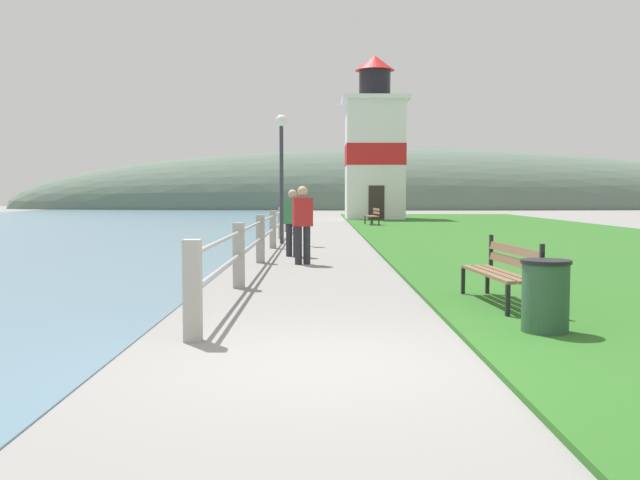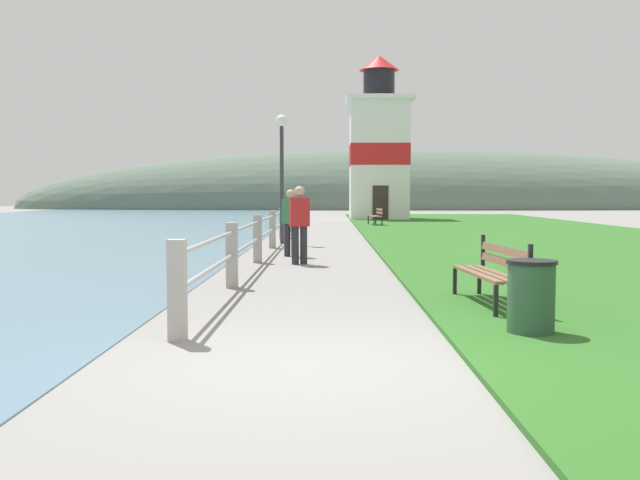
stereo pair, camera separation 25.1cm
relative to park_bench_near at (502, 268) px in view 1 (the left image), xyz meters
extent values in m
plane|color=gray|center=(-2.44, -3.17, -0.54)|extent=(160.00, 160.00, 0.00)
cube|color=#2D6623|center=(5.03, 14.92, -0.51)|extent=(12.00, 54.25, 0.06)
cube|color=#A8A399|center=(-3.82, -2.17, 0.00)|extent=(0.18, 0.18, 1.07)
cube|color=#A8A399|center=(-3.82, 2.08, 0.00)|extent=(0.18, 0.18, 1.07)
cube|color=#A8A399|center=(-3.82, 6.33, 0.00)|extent=(0.18, 0.18, 1.07)
cube|color=#A8A399|center=(-3.82, 10.58, 0.00)|extent=(0.18, 0.18, 1.07)
cube|color=#A8A399|center=(-3.82, 14.83, 0.00)|extent=(0.18, 0.18, 1.07)
cube|color=#A8A399|center=(-3.82, 19.08, 0.00)|extent=(0.18, 0.18, 1.07)
cube|color=#A8A399|center=(-3.82, 23.33, 0.00)|extent=(0.18, 0.18, 1.07)
cube|color=#A8A399|center=(-3.82, 27.58, 0.00)|extent=(0.18, 0.18, 1.07)
cylinder|color=#B2B2B7|center=(-3.82, 12.70, 0.37)|extent=(0.06, 29.74, 0.06)
cylinder|color=#B2B2B7|center=(-3.82, 12.70, 0.00)|extent=(0.06, 29.74, 0.06)
cube|color=brown|center=(-0.24, -0.02, -0.07)|extent=(0.27, 2.00, 0.04)
cube|color=brown|center=(-0.09, -0.01, -0.07)|extent=(0.27, 2.00, 0.04)
cube|color=brown|center=(0.06, 0.00, -0.07)|extent=(0.27, 2.00, 0.04)
cube|color=brown|center=(0.14, 0.01, 0.25)|extent=(0.21, 1.99, 0.11)
cube|color=brown|center=(0.14, 0.01, 0.09)|extent=(0.21, 1.99, 0.11)
cube|color=black|center=(-0.20, -0.99, -0.32)|extent=(0.05, 0.05, 0.45)
cube|color=black|center=(-0.35, 0.95, -0.32)|extent=(0.05, 0.05, 0.45)
cube|color=black|center=(0.17, -0.96, -0.32)|extent=(0.05, 0.05, 0.45)
cube|color=black|center=(0.02, 0.98, -0.32)|extent=(0.05, 0.05, 0.45)
cube|color=black|center=(0.22, -0.96, 0.15)|extent=(0.05, 0.05, 0.49)
cube|color=black|center=(0.07, 0.98, 0.15)|extent=(0.05, 0.05, 0.49)
cube|color=brown|center=(-0.16, 24.34, -0.07)|extent=(0.29, 1.75, 0.04)
cube|color=brown|center=(-0.01, 24.35, -0.07)|extent=(0.29, 1.75, 0.04)
cube|color=brown|center=(0.14, 24.37, -0.07)|extent=(0.29, 1.75, 0.04)
cube|color=brown|center=(0.22, 24.38, 0.25)|extent=(0.23, 1.75, 0.11)
cube|color=brown|center=(0.22, 24.38, 0.09)|extent=(0.23, 1.75, 0.11)
cube|color=black|center=(-0.11, 23.49, -0.32)|extent=(0.05, 0.05, 0.45)
cube|color=black|center=(-0.28, 25.18, -0.32)|extent=(0.05, 0.05, 0.45)
cube|color=black|center=(0.26, 23.53, -0.32)|extent=(0.05, 0.05, 0.45)
cube|color=black|center=(0.09, 25.22, -0.32)|extent=(0.05, 0.05, 0.45)
cube|color=black|center=(0.31, 23.53, 0.15)|extent=(0.05, 0.05, 0.49)
cube|color=black|center=(0.14, 25.22, 0.15)|extent=(0.05, 0.05, 0.49)
cube|color=white|center=(0.74, 32.78, 2.91)|extent=(3.37, 3.37, 6.91)
cube|color=red|center=(0.74, 32.78, 3.26)|extent=(3.41, 3.41, 1.24)
cube|color=white|center=(0.74, 32.78, 6.49)|extent=(3.87, 3.87, 0.25)
cylinder|color=black|center=(0.74, 32.78, 7.41)|extent=(1.85, 1.85, 1.59)
cone|color=red|center=(0.74, 32.78, 8.65)|extent=(2.31, 2.31, 0.88)
cube|color=#332823|center=(0.74, 31.08, 0.46)|extent=(0.90, 0.06, 2.00)
cylinder|color=#28282D|center=(-3.24, 7.92, -0.14)|extent=(0.15, 0.15, 0.81)
cylinder|color=#28282D|center=(-3.07, 7.88, -0.14)|extent=(0.15, 0.15, 0.81)
cube|color=#337A47|center=(-3.15, 7.90, 0.57)|extent=(0.44, 0.30, 0.60)
sphere|color=tan|center=(-3.15, 7.90, 1.00)|extent=(0.22, 0.22, 0.22)
cylinder|color=#28282D|center=(-2.95, 5.92, -0.12)|extent=(0.16, 0.16, 0.84)
cylinder|color=#28282D|center=(-2.77, 5.96, -0.12)|extent=(0.16, 0.16, 0.84)
cube|color=#B22323|center=(-2.86, 5.94, 0.61)|extent=(0.46, 0.32, 0.63)
sphere|color=tan|center=(-2.86, 5.94, 1.06)|extent=(0.23, 0.23, 0.23)
cylinder|color=#2D5138|center=(-0.05, -1.96, -0.14)|extent=(0.50, 0.50, 0.80)
cylinder|color=black|center=(-0.05, -1.96, 0.28)|extent=(0.54, 0.54, 0.04)
cylinder|color=#333338|center=(-3.67, 12.44, 1.26)|extent=(0.12, 0.12, 3.60)
sphere|color=white|center=(-3.67, 12.44, 3.24)|extent=(0.36, 0.36, 0.36)
ellipsoid|color=#566B5B|center=(5.56, 63.00, -0.54)|extent=(80.00, 16.00, 12.00)
camera|label=1|loc=(-2.48, -9.57, 1.01)|focal=40.00mm
camera|label=2|loc=(-2.23, -9.57, 1.01)|focal=40.00mm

